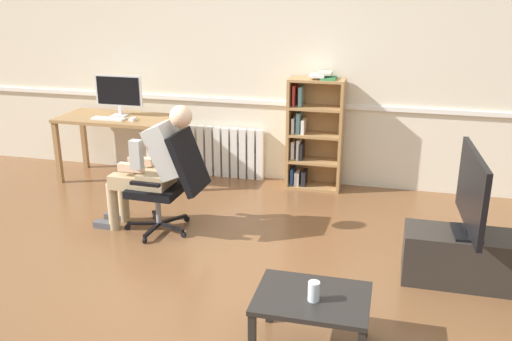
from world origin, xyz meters
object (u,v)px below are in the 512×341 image
bookshelf (312,134)px  tv_stand (463,258)px  coffee_table (312,303)px  computer_desk (118,125)px  keyboard (109,119)px  drinking_glass (314,291)px  radiator (226,152)px  imac_monitor (119,92)px  computer_mouse (133,119)px  office_chair (171,179)px  tv_screen (472,193)px  person_seated (153,164)px

bookshelf → tv_stand: 2.38m
coffee_table → tv_stand: bearing=48.2°
computer_desk → keyboard: size_ratio=3.56×
computer_desk → bookshelf: 2.24m
drinking_glass → radiator: bearing=116.0°
imac_monitor → computer_mouse: imac_monitor is taller
computer_mouse → drinking_glass: bearing=-46.7°
imac_monitor → tv_stand: (3.69, -1.61, -0.82)m
radiator → office_chair: size_ratio=0.93×
computer_mouse → tv_stand: bearing=-22.4°
computer_mouse → computer_desk: bearing=154.6°
tv_screen → coffee_table: 1.57m
keyboard → imac_monitor: bearing=81.0°
radiator → coffee_table: radiator is taller
imac_monitor → office_chair: size_ratio=0.58×
computer_desk → coffee_table: size_ratio=1.92×
computer_desk → tv_screen: bearing=-22.6°
computer_mouse → radiator: bearing=28.8°
office_chair → bookshelf: bearing=147.2°
computer_mouse → office_chair: bearing=-50.7°
radiator → office_chair: 1.63m
computer_desk → tv_stand: size_ratio=1.51×
radiator → drinking_glass: (1.51, -3.10, 0.15)m
imac_monitor → tv_stand: 4.11m
computer_mouse → person_seated: 1.33m
tv_screen → keyboard: bearing=65.9°
computer_desk → computer_mouse: size_ratio=13.60×
office_chair → coffee_table: 2.10m
person_seated → drinking_glass: person_seated is taller
computer_desk → coffee_table: computer_desk is taller
bookshelf → office_chair: bookshelf is taller
keyboard → coffee_table: 3.73m
drinking_glass → office_chair: bearing=136.0°
radiator → tv_screen: (2.51, -1.92, 0.45)m
computer_desk → person_seated: 1.57m
computer_desk → computer_mouse: bearing=-25.4°
office_chair → person_seated: 0.22m
radiator → coffee_table: size_ratio=1.29×
keyboard → tv_stand: size_ratio=0.42×
person_seated → coffee_table: person_seated is taller
keyboard → radiator: size_ratio=0.42×
imac_monitor → person_seated: size_ratio=0.47×
person_seated → tv_screen: (2.71, -0.31, 0.10)m
office_chair → person_seated: bearing=-90.0°
bookshelf → coffee_table: size_ratio=1.85×
keyboard → computer_mouse: bearing=4.0°
coffee_table → computer_mouse: bearing=133.7°
office_chair → person_seated: person_seated is taller
bookshelf → keyboard: bearing=-169.1°
radiator → coffee_table: bearing=-63.8°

